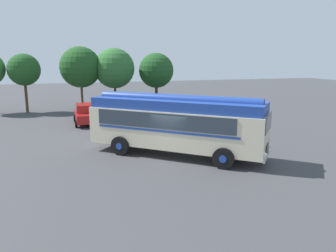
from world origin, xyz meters
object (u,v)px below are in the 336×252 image
at_px(car_near_left, 86,114).
at_px(car_mid_right, 147,110).
at_px(car_mid_left, 117,111).
at_px(car_far_right, 177,109).
at_px(vintage_bus, 176,123).

distance_m(car_near_left, car_mid_right, 5.51).
relative_size(car_mid_left, car_far_right, 1.01).
height_order(car_near_left, car_mid_left, same).
xyz_separation_m(car_mid_right, car_far_right, (2.80, -0.46, 0.00)).
bearing_deg(car_far_right, car_near_left, -177.79).
distance_m(car_mid_left, car_far_right, 5.54).
xyz_separation_m(vintage_bus, car_mid_right, (1.13, 11.71, -1.05)).
xyz_separation_m(car_near_left, car_mid_right, (5.45, 0.78, 0.00)).
distance_m(car_mid_right, car_far_right, 2.84).
bearing_deg(vintage_bus, car_mid_right, 84.47).
relative_size(car_near_left, car_mid_right, 1.00).
bearing_deg(car_mid_left, car_far_right, -3.33).
relative_size(car_mid_left, car_mid_right, 1.01).
bearing_deg(car_far_right, vintage_bus, -109.29).
bearing_deg(car_mid_right, car_near_left, -171.88).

